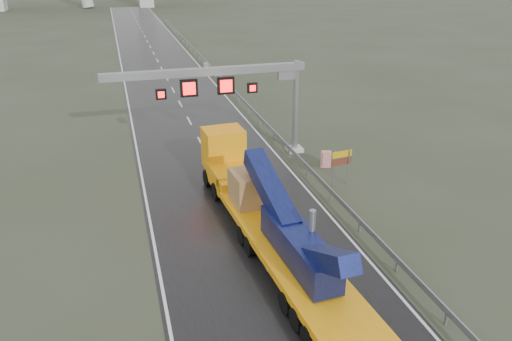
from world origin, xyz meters
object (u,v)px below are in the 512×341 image
object	(u,v)px
heavy_haul_truck	(260,203)
striped_barrier	(326,159)
sign_gantry	(235,86)
exit_sign_pair	(342,161)

from	to	relation	value
heavy_haul_truck	striped_barrier	size ratio (longest dim) A/B	16.27
sign_gantry	exit_sign_pair	world-z (taller)	sign_gantry
sign_gantry	striped_barrier	distance (m)	8.57
exit_sign_pair	striped_barrier	world-z (taller)	exit_sign_pair
exit_sign_pair	sign_gantry	bearing A→B (deg)	120.61
heavy_haul_truck	exit_sign_pair	size ratio (longest dim) A/B	7.84
sign_gantry	striped_barrier	world-z (taller)	sign_gantry
exit_sign_pair	heavy_haul_truck	bearing A→B (deg)	-155.91
sign_gantry	heavy_haul_truck	xyz separation A→B (m)	(-1.42, -11.34, -3.80)
sign_gantry	heavy_haul_truck	bearing A→B (deg)	-97.11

